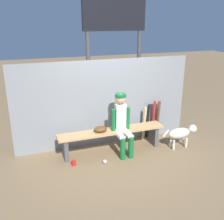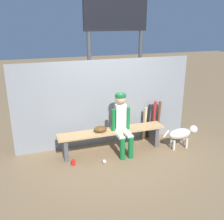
{
  "view_description": "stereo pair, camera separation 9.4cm",
  "coord_description": "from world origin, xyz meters",
  "px_view_note": "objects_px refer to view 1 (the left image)",
  "views": [
    {
      "loc": [
        -1.72,
        -4.81,
        2.72
      ],
      "look_at": [
        0.0,
        0.0,
        0.95
      ],
      "focal_mm": 42.32,
      "sensor_mm": 36.0,
      "label": 1
    },
    {
      "loc": [
        -1.63,
        -4.84,
        2.72
      ],
      "look_at": [
        0.0,
        0.0,
        0.95
      ],
      "focal_mm": 42.32,
      "sensor_mm": 36.0,
      "label": 2
    }
  ],
  "objects_px": {
    "cup_on_ground": "(74,163)",
    "cup_on_bench": "(115,126)",
    "bat_wood_dark": "(158,119)",
    "bat_aluminum_black": "(148,121)",
    "dog": "(182,133)",
    "player_seated": "(122,122)",
    "baseball_glove": "(101,129)",
    "baseball": "(105,162)",
    "bat_wood_natural": "(144,124)",
    "dugout_bench": "(112,135)",
    "bat_aluminum_red": "(153,119)",
    "scoreboard": "(117,28)"
  },
  "relations": [
    {
      "from": "cup_on_bench",
      "to": "baseball",
      "type": "bearing_deg",
      "value": -130.01
    },
    {
      "from": "cup_on_bench",
      "to": "dog",
      "type": "height_order",
      "value": "cup_on_bench"
    },
    {
      "from": "player_seated",
      "to": "dugout_bench",
      "type": "bearing_deg",
      "value": 149.05
    },
    {
      "from": "player_seated",
      "to": "cup_on_ground",
      "type": "xyz_separation_m",
      "value": [
        -1.08,
        -0.18,
        -0.64
      ]
    },
    {
      "from": "baseball_glove",
      "to": "scoreboard",
      "type": "height_order",
      "value": "scoreboard"
    },
    {
      "from": "dugout_bench",
      "to": "baseball",
      "type": "height_order",
      "value": "dugout_bench"
    },
    {
      "from": "bat_wood_natural",
      "to": "baseball_glove",
      "type": "bearing_deg",
      "value": -165.92
    },
    {
      "from": "bat_aluminum_black",
      "to": "bat_wood_natural",
      "type": "bearing_deg",
      "value": -148.38
    },
    {
      "from": "baseball",
      "to": "scoreboard",
      "type": "xyz_separation_m",
      "value": [
        0.99,
        2.02,
        2.46
      ]
    },
    {
      "from": "player_seated",
      "to": "cup_on_ground",
      "type": "relative_size",
      "value": 11.59
    },
    {
      "from": "bat_aluminum_black",
      "to": "scoreboard",
      "type": "xyz_separation_m",
      "value": [
        -0.34,
        1.23,
        2.07
      ]
    },
    {
      "from": "bat_aluminum_red",
      "to": "cup_on_bench",
      "type": "xyz_separation_m",
      "value": [
        -1.06,
        -0.3,
        0.09
      ]
    },
    {
      "from": "baseball",
      "to": "bat_wood_dark",
      "type": "bearing_deg",
      "value": 26.29
    },
    {
      "from": "bat_wood_natural",
      "to": "cup_on_bench",
      "type": "bearing_deg",
      "value": -163.55
    },
    {
      "from": "player_seated",
      "to": "baseball",
      "type": "xyz_separation_m",
      "value": [
        -0.49,
        -0.31,
        -0.66
      ]
    },
    {
      "from": "bat_aluminum_red",
      "to": "scoreboard",
      "type": "xyz_separation_m",
      "value": [
        -0.47,
        1.25,
        2.03
      ]
    },
    {
      "from": "bat_wood_dark",
      "to": "dog",
      "type": "height_order",
      "value": "bat_wood_dark"
    },
    {
      "from": "dugout_bench",
      "to": "bat_aluminum_black",
      "type": "relative_size",
      "value": 2.68
    },
    {
      "from": "baseball_glove",
      "to": "bat_wood_natural",
      "type": "distance_m",
      "value": 1.2
    },
    {
      "from": "bat_wood_dark",
      "to": "baseball",
      "type": "xyz_separation_m",
      "value": [
        -1.59,
        -0.79,
        -0.42
      ]
    },
    {
      "from": "bat_aluminum_black",
      "to": "bat_aluminum_red",
      "type": "bearing_deg",
      "value": -6.41
    },
    {
      "from": "cup_on_ground",
      "to": "player_seated",
      "type": "bearing_deg",
      "value": 9.64
    },
    {
      "from": "dog",
      "to": "cup_on_bench",
      "type": "bearing_deg",
      "value": 165.52
    },
    {
      "from": "bat_wood_natural",
      "to": "dog",
      "type": "relative_size",
      "value": 0.98
    },
    {
      "from": "player_seated",
      "to": "scoreboard",
      "type": "relative_size",
      "value": 0.35
    },
    {
      "from": "bat_wood_dark",
      "to": "cup_on_bench",
      "type": "xyz_separation_m",
      "value": [
        -1.2,
        -0.32,
        0.1
      ]
    },
    {
      "from": "cup_on_ground",
      "to": "scoreboard",
      "type": "bearing_deg",
      "value": 49.98
    },
    {
      "from": "dugout_bench",
      "to": "dog",
      "type": "relative_size",
      "value": 2.73
    },
    {
      "from": "cup_on_ground",
      "to": "cup_on_bench",
      "type": "xyz_separation_m",
      "value": [
        0.99,
        0.35,
        0.5
      ]
    },
    {
      "from": "scoreboard",
      "to": "bat_aluminum_red",
      "type": "bearing_deg",
      "value": -69.49
    },
    {
      "from": "bat_wood_natural",
      "to": "bat_wood_dark",
      "type": "relative_size",
      "value": 0.9
    },
    {
      "from": "bat_wood_natural",
      "to": "dog",
      "type": "xyz_separation_m",
      "value": [
        0.61,
        -0.6,
        -0.08
      ]
    },
    {
      "from": "baseball_glove",
      "to": "scoreboard",
      "type": "xyz_separation_m",
      "value": [
        0.94,
        1.6,
        1.94
      ]
    },
    {
      "from": "bat_aluminum_black",
      "to": "cup_on_ground",
      "type": "distance_m",
      "value": 2.07
    },
    {
      "from": "baseball_glove",
      "to": "scoreboard",
      "type": "bearing_deg",
      "value": 59.45
    },
    {
      "from": "dog",
      "to": "dugout_bench",
      "type": "bearing_deg",
      "value": 168.23
    },
    {
      "from": "baseball_glove",
      "to": "bat_aluminum_black",
      "type": "height_order",
      "value": "bat_aluminum_black"
    },
    {
      "from": "bat_wood_dark",
      "to": "cup_on_bench",
      "type": "relative_size",
      "value": 8.29
    },
    {
      "from": "baseball_glove",
      "to": "bat_wood_natural",
      "type": "bearing_deg",
      "value": 14.08
    },
    {
      "from": "bat_aluminum_black",
      "to": "cup_on_bench",
      "type": "distance_m",
      "value": 0.99
    },
    {
      "from": "baseball_glove",
      "to": "bat_aluminum_red",
      "type": "xyz_separation_m",
      "value": [
        1.41,
        0.35,
        -0.09
      ]
    },
    {
      "from": "baseball",
      "to": "dog",
      "type": "xyz_separation_m",
      "value": [
        1.82,
        0.11,
        0.3
      ]
    },
    {
      "from": "baseball",
      "to": "cup_on_bench",
      "type": "relative_size",
      "value": 0.67
    },
    {
      "from": "bat_aluminum_black",
      "to": "bat_wood_dark",
      "type": "distance_m",
      "value": 0.27
    },
    {
      "from": "baseball_glove",
      "to": "bat_aluminum_black",
      "type": "bearing_deg",
      "value": 16.02
    },
    {
      "from": "bat_wood_natural",
      "to": "bat_aluminum_black",
      "type": "relative_size",
      "value": 0.96
    },
    {
      "from": "cup_on_ground",
      "to": "scoreboard",
      "type": "height_order",
      "value": "scoreboard"
    },
    {
      "from": "bat_aluminum_red",
      "to": "dog",
      "type": "height_order",
      "value": "bat_aluminum_red"
    },
    {
      "from": "dugout_bench",
      "to": "dog",
      "type": "height_order",
      "value": "dugout_bench"
    },
    {
      "from": "player_seated",
      "to": "baseball_glove",
      "type": "distance_m",
      "value": 0.47
    }
  ]
}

